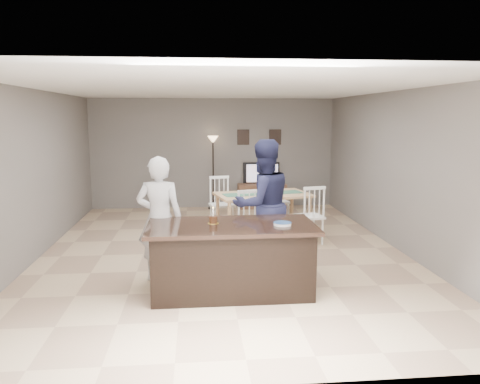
{
  "coord_description": "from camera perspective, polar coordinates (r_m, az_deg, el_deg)",
  "views": [
    {
      "loc": [
        -0.45,
        -7.62,
        2.27
      ],
      "look_at": [
        0.26,
        -0.3,
        1.07
      ],
      "focal_mm": 35.0,
      "sensor_mm": 36.0,
      "label": 1
    }
  ],
  "objects": [
    {
      "name": "floor",
      "position": [
        7.97,
        -2.06,
        -7.32
      ],
      "size": [
        8.0,
        8.0,
        0.0
      ],
      "primitive_type": "plane",
      "color": "tan",
      "rests_on": "ground"
    },
    {
      "name": "room_shell",
      "position": [
        7.66,
        -2.13,
        4.8
      ],
      "size": [
        8.0,
        8.0,
        8.0
      ],
      "color": "slate",
      "rests_on": "floor"
    },
    {
      "name": "kitchen_island",
      "position": [
        6.12,
        -1.05,
        -8.03
      ],
      "size": [
        2.15,
        1.1,
        0.9
      ],
      "color": "black",
      "rests_on": "floor"
    },
    {
      "name": "tv_console",
      "position": [
        11.68,
        2.69,
        -0.47
      ],
      "size": [
        1.2,
        0.4,
        0.6
      ],
      "primitive_type": "cube",
      "color": "brown",
      "rests_on": "floor"
    },
    {
      "name": "television",
      "position": [
        11.67,
        2.67,
        2.31
      ],
      "size": [
        0.91,
        0.12,
        0.53
      ],
      "primitive_type": "imported",
      "rotation": [
        0.0,
        0.0,
        3.14
      ],
      "color": "black",
      "rests_on": "tv_console"
    },
    {
      "name": "tv_screen_glow",
      "position": [
        11.59,
        2.72,
        2.3
      ],
      "size": [
        0.78,
        0.0,
        0.78
      ],
      "primitive_type": "plane",
      "rotation": [
        1.57,
        0.0,
        3.14
      ],
      "color": "orange",
      "rests_on": "tv_console"
    },
    {
      "name": "picture_frames",
      "position": [
        11.72,
        2.36,
        6.7
      ],
      "size": [
        1.1,
        0.02,
        0.38
      ],
      "color": "black",
      "rests_on": "room_shell"
    },
    {
      "name": "woman",
      "position": [
        6.54,
        -9.77,
        -3.26
      ],
      "size": [
        0.68,
        0.48,
        1.74
      ],
      "primitive_type": "imported",
      "rotation": [
        0.0,
        0.0,
        3.03
      ],
      "color": "silver",
      "rests_on": "floor"
    },
    {
      "name": "man",
      "position": [
        6.94,
        2.8,
        -1.57
      ],
      "size": [
        1.13,
        1.0,
        1.94
      ],
      "primitive_type": "imported",
      "rotation": [
        0.0,
        0.0,
        3.47
      ],
      "color": "#1B1D3C",
      "rests_on": "floor"
    },
    {
      "name": "birthday_cake",
      "position": [
        6.05,
        -3.29,
        -3.37
      ],
      "size": [
        0.14,
        0.14,
        0.22
      ],
      "color": "gold",
      "rests_on": "kitchen_island"
    },
    {
      "name": "plate_stack",
      "position": [
        5.97,
        5.19,
        -3.87
      ],
      "size": [
        0.23,
        0.23,
        0.04
      ],
      "color": "white",
      "rests_on": "kitchen_island"
    },
    {
      "name": "dining_table",
      "position": [
        8.89,
        2.81,
        -1.09
      ],
      "size": [
        2.03,
        2.26,
        1.06
      ],
      "rotation": [
        0.0,
        0.0,
        0.21
      ],
      "color": "tan",
      "rests_on": "floor"
    },
    {
      "name": "floor_lamp",
      "position": [
        11.46,
        -3.3,
        4.83
      ],
      "size": [
        0.27,
        0.27,
        1.79
      ],
      "color": "black",
      "rests_on": "floor"
    }
  ]
}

